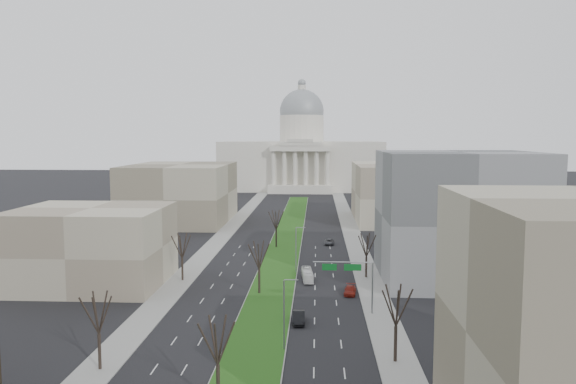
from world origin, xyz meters
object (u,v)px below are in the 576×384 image
(car_black, at_px, (299,317))
(box_van, at_px, (307,275))
(car_red, at_px, (350,290))
(car_grey_far, at_px, (329,242))

(car_black, height_order, box_van, box_van)
(car_red, height_order, car_grey_far, car_red)
(car_black, bearing_deg, car_grey_far, 82.40)
(car_black, bearing_deg, car_red, 59.09)
(car_red, relative_size, box_van, 0.63)
(car_black, bearing_deg, box_van, 85.87)
(car_grey_far, bearing_deg, car_red, -84.30)
(car_red, bearing_deg, car_grey_far, 99.74)
(car_red, bearing_deg, car_black, -112.49)
(box_van, bearing_deg, car_black, -96.98)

